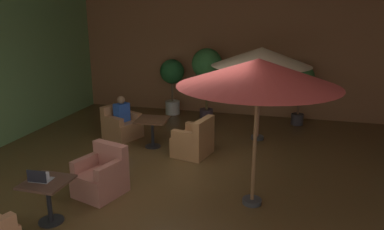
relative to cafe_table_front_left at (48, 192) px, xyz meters
name	(u,v)px	position (x,y,z in m)	size (l,w,h in m)	color
ground_plane	(185,179)	(1.58, 1.98, -0.52)	(9.57, 9.83, 0.02)	brown
wall_back_brick	(229,52)	(1.58, 6.86, 1.40)	(9.57, 0.08, 3.82)	brown
cafe_table_front_left	(48,192)	(0.00, 0.00, 0.00)	(0.65, 0.65, 0.69)	black
armchair_front_left_north	(102,176)	(0.32, 1.04, -0.19)	(0.89, 0.93, 0.86)	#AB6655
cafe_table_front_right	(152,125)	(0.36, 3.43, 0.03)	(0.78, 0.78, 0.69)	black
armchair_front_right_north	(194,141)	(1.43, 3.19, -0.19)	(0.87, 0.92, 0.87)	#AB7243
armchair_front_right_east	(121,126)	(-0.65, 3.87, -0.20)	(0.99, 1.00, 0.82)	#AA7146
patio_umbrella_tall_red	(261,57)	(2.71, 4.62, 1.56)	(2.39, 2.39, 2.30)	#2D2D2D
patio_umbrella_center_beige	(258,73)	(2.92, 1.36, 1.71)	(2.52, 2.52, 2.43)	#2D2D2D
potted_tree_left_corner	(300,81)	(3.69, 6.17, 0.75)	(0.74, 0.74, 1.73)	#352E32
potted_tree_mid_left	(207,68)	(1.14, 5.73, 1.06)	(0.85, 0.85, 2.12)	#3D2D32
potted_tree_mid_right	(172,78)	(-0.08, 6.33, 0.64)	(0.74, 0.74, 1.71)	beige
patron_blue_shirt	(122,110)	(-0.61, 3.85, 0.21)	(0.36, 0.42, 0.65)	#284CA3
iced_drink_cup	(47,176)	(-0.03, 0.05, 0.23)	(0.08, 0.08, 0.11)	silver
open_laptop	(39,178)	(-0.09, -0.04, 0.23)	(0.32, 0.24, 0.20)	#9EA0A5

